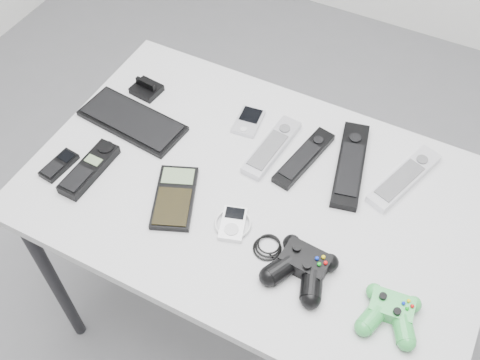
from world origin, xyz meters
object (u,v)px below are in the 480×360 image
at_px(remote_black_b, 350,164).
at_px(desk, 258,205).
at_px(mobile_phone, 59,165).
at_px(mp3_player, 233,223).
at_px(pda_keyboard, 132,120).
at_px(pda, 248,121).
at_px(remote_silver_a, 272,147).
at_px(remote_silver_b, 404,177).
at_px(cordless_handset, 89,169).
at_px(remote_black_a, 304,157).
at_px(calculator, 175,197).
at_px(controller_black, 302,266).
at_px(controller_green, 390,312).

bearing_deg(remote_black_b, desk, -148.60).
height_order(mobile_phone, mp3_player, same).
bearing_deg(pda_keyboard, pda, 32.58).
xyz_separation_m(pda_keyboard, remote_silver_a, (0.36, 0.08, 0.00)).
xyz_separation_m(desk, remote_silver_b, (0.30, 0.19, 0.08)).
bearing_deg(desk, cordless_handset, -160.23).
xyz_separation_m(desk, pda_keyboard, (-0.39, 0.05, 0.07)).
distance_m(remote_black_a, calculator, 0.33).
height_order(pda, cordless_handset, cordless_handset).
xyz_separation_m(remote_black_b, calculator, (-0.33, -0.28, -0.00)).
height_order(mp3_player, controller_black, controller_black).
bearing_deg(remote_silver_b, remote_black_a, -149.06).
distance_m(pda, remote_black_a, 0.19).
bearing_deg(calculator, desk, 12.59).
xyz_separation_m(remote_black_a, remote_black_b, (0.11, 0.03, 0.00)).
height_order(pda_keyboard, controller_green, controller_green).
bearing_deg(remote_silver_b, pda, -160.92).
distance_m(pda, remote_silver_a, 0.11).
bearing_deg(desk, controller_black, -40.91).
relative_size(remote_silver_b, mobile_phone, 2.37).
xyz_separation_m(pda_keyboard, mp3_player, (0.38, -0.16, -0.00)).
bearing_deg(remote_silver_a, remote_silver_b, 15.21).
bearing_deg(remote_silver_b, controller_black, -90.74).
bearing_deg(mobile_phone, calculator, 14.59).
bearing_deg(mp3_player, remote_silver_b, 27.06).
height_order(mobile_phone, cordless_handset, cordless_handset).
bearing_deg(mp3_player, controller_black, -29.09).
distance_m(remote_silver_a, mobile_phone, 0.53).
bearing_deg(mp3_player, pda, 92.83).
bearing_deg(remote_black_a, remote_silver_b, 22.79).
xyz_separation_m(remote_black_b, mobile_phone, (-0.63, -0.33, -0.00)).
bearing_deg(remote_silver_a, mobile_phone, -141.24).
relative_size(remote_silver_a, controller_black, 0.89).
bearing_deg(pda_keyboard, remote_silver_b, 17.08).
bearing_deg(cordless_handset, mp3_player, 5.02).
height_order(pda, mp3_player, same).
bearing_deg(remote_black_b, remote_black_a, -177.40).
distance_m(pda, calculator, 0.30).
bearing_deg(remote_silver_a, calculator, -113.86).
relative_size(mobile_phone, calculator, 0.55).
distance_m(remote_black_a, controller_green, 0.44).
relative_size(remote_silver_a, remote_black_a, 1.01).
bearing_deg(controller_green, remote_black_a, 129.91).
height_order(cordless_handset, calculator, cordless_handset).
xyz_separation_m(pda_keyboard, remote_black_b, (0.56, 0.12, 0.00)).
bearing_deg(controller_black, remote_black_a, 116.47).
bearing_deg(pda, remote_silver_a, -37.18).
bearing_deg(mobile_phone, remote_black_a, 35.37).
distance_m(pda_keyboard, remote_silver_a, 0.37).
xyz_separation_m(pda_keyboard, mobile_phone, (-0.07, -0.21, -0.00)).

